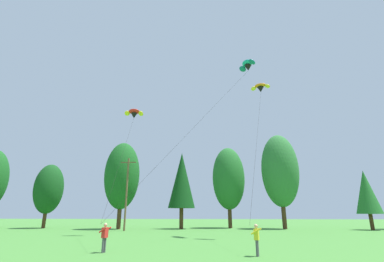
{
  "coord_description": "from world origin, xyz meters",
  "views": [
    {
      "loc": [
        2.49,
        -0.7,
        2.26
      ],
      "look_at": [
        0.64,
        21.95,
        9.02
      ],
      "focal_mm": 25.96,
      "sensor_mm": 36.0,
      "label": 1
    }
  ],
  "objects_px": {
    "parafoil_kite_mid_orange": "(260,88)",
    "parafoil_kite_far_red_yellow": "(134,113)",
    "utility_pole": "(127,191)",
    "kite_flyer_near": "(105,235)",
    "parafoil_kite_high_teal": "(247,66)",
    "kite_flyer_mid": "(257,237)"
  },
  "relations": [
    {
      "from": "kite_flyer_near",
      "to": "parafoil_kite_mid_orange",
      "type": "bearing_deg",
      "value": 40.59
    },
    {
      "from": "utility_pole",
      "to": "kite_flyer_near",
      "type": "height_order",
      "value": "utility_pole"
    },
    {
      "from": "parafoil_kite_mid_orange",
      "to": "utility_pole",
      "type": "bearing_deg",
      "value": 147.52
    },
    {
      "from": "kite_flyer_near",
      "to": "parafoil_kite_mid_orange",
      "type": "relative_size",
      "value": 0.12
    },
    {
      "from": "utility_pole",
      "to": "parafoil_kite_mid_orange",
      "type": "bearing_deg",
      "value": -32.48
    },
    {
      "from": "kite_flyer_mid",
      "to": "parafoil_kite_mid_orange",
      "type": "xyz_separation_m",
      "value": [
        2.84,
        10.89,
        14.18
      ]
    },
    {
      "from": "parafoil_kite_high_teal",
      "to": "parafoil_kite_far_red_yellow",
      "type": "distance_m",
      "value": 14.68
    },
    {
      "from": "kite_flyer_near",
      "to": "parafoil_kite_mid_orange",
      "type": "height_order",
      "value": "parafoil_kite_mid_orange"
    },
    {
      "from": "kite_flyer_mid",
      "to": "parafoil_kite_far_red_yellow",
      "type": "bearing_deg",
      "value": 130.29
    },
    {
      "from": "parafoil_kite_high_teal",
      "to": "kite_flyer_mid",
      "type": "bearing_deg",
      "value": -98.38
    },
    {
      "from": "parafoil_kite_mid_orange",
      "to": "parafoil_kite_far_red_yellow",
      "type": "bearing_deg",
      "value": 168.6
    },
    {
      "from": "kite_flyer_mid",
      "to": "parafoil_kite_high_teal",
      "type": "xyz_separation_m",
      "value": [
        1.92,
        13.06,
        18.12
      ]
    },
    {
      "from": "kite_flyer_near",
      "to": "parafoil_kite_far_red_yellow",
      "type": "height_order",
      "value": "parafoil_kite_far_red_yellow"
    },
    {
      "from": "kite_flyer_mid",
      "to": "utility_pole",
      "type": "bearing_deg",
      "value": 123.59
    },
    {
      "from": "parafoil_kite_high_teal",
      "to": "kite_flyer_near",
      "type": "bearing_deg",
      "value": -131.55
    },
    {
      "from": "parafoil_kite_high_teal",
      "to": "utility_pole",
      "type": "bearing_deg",
      "value": 151.61
    },
    {
      "from": "parafoil_kite_mid_orange",
      "to": "parafoil_kite_far_red_yellow",
      "type": "height_order",
      "value": "parafoil_kite_mid_orange"
    },
    {
      "from": "utility_pole",
      "to": "parafoil_kite_far_red_yellow",
      "type": "height_order",
      "value": "parafoil_kite_far_red_yellow"
    },
    {
      "from": "parafoil_kite_high_teal",
      "to": "parafoil_kite_mid_orange",
      "type": "xyz_separation_m",
      "value": [
        0.92,
        -2.18,
        -3.94
      ]
    },
    {
      "from": "kite_flyer_near",
      "to": "kite_flyer_mid",
      "type": "relative_size",
      "value": 1.0
    },
    {
      "from": "kite_flyer_near",
      "to": "kite_flyer_mid",
      "type": "distance_m",
      "value": 9.03
    },
    {
      "from": "kite_flyer_near",
      "to": "parafoil_kite_far_red_yellow",
      "type": "distance_m",
      "value": 18.46
    }
  ]
}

